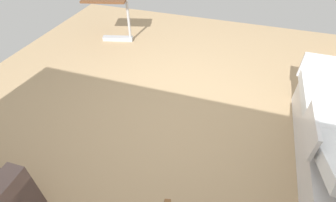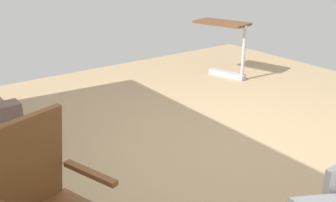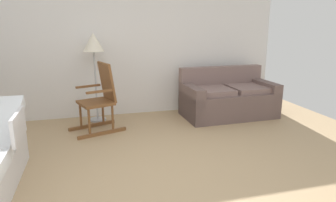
{
  "view_description": "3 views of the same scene",
  "coord_description": "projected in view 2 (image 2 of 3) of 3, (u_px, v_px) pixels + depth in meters",
  "views": [
    {
      "loc": [
        -0.65,
        2.39,
        2.38
      ],
      "look_at": [
        -0.06,
        0.58,
        0.73
      ],
      "focal_mm": 26.52,
      "sensor_mm": 36.0,
      "label": 1
    },
    {
      "loc": [
        -2.35,
        2.39,
        1.82
      ],
      "look_at": [
        -0.03,
        0.7,
        0.7
      ],
      "focal_mm": 41.13,
      "sensor_mm": 36.0,
      "label": 2
    },
    {
      "loc": [
        -0.76,
        -2.76,
        1.63
      ],
      "look_at": [
        0.17,
        0.7,
        0.72
      ],
      "focal_mm": 32.78,
      "sensor_mm": 36.0,
      "label": 3
    }
  ],
  "objects": [
    {
      "name": "ground_plane",
      "position": [
        225.0,
        152.0,
        3.74
      ],
      "size": [
        6.71,
        6.71,
        0.0
      ],
      "primitive_type": "plane",
      "color": "tan"
    },
    {
      "name": "overbed_table",
      "position": [
        226.0,
        42.0,
        5.82
      ],
      "size": [
        0.88,
        0.59,
        0.84
      ],
      "color": "#B2B5BA",
      "rests_on": "ground"
    }
  ]
}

